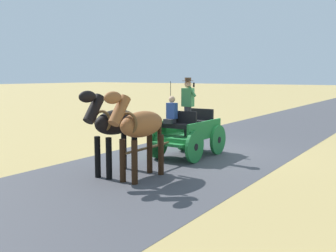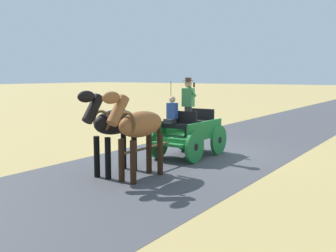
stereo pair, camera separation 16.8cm
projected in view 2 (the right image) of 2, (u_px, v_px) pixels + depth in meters
name	position (u px, v px, depth m)	size (l,w,h in m)	color
ground_plane	(207.00, 152.00, 13.23)	(200.00, 200.00, 0.00)	tan
road_surface	(207.00, 152.00, 13.23)	(5.49, 160.00, 0.01)	#424247
horse_drawn_carriage	(188.00, 131.00, 12.42)	(1.42, 4.50, 2.50)	#1E7233
horse_near_side	(138.00, 126.00, 9.64)	(0.57, 2.13, 2.21)	brown
horse_off_side	(113.00, 124.00, 10.10)	(0.63, 2.13, 2.21)	black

